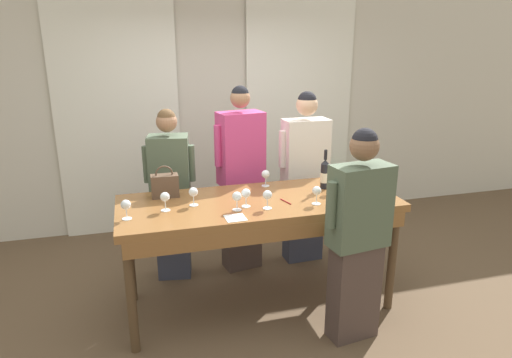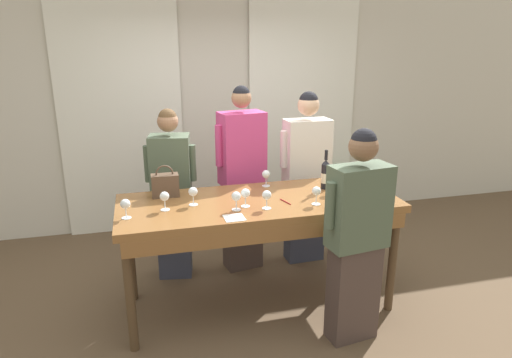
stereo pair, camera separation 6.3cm
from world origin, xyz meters
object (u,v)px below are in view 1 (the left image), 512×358
(guest_pink_top, at_px, (241,180))
(host_pouring, at_px, (358,236))
(wine_glass_back_left, at_px, (246,194))
(wine_glass_center_right, at_px, (342,186))
(wine_glass_front_mid, at_px, (165,198))
(handbag, at_px, (165,185))
(wine_glass_center_left, at_px, (237,197))
(tasting_bar, at_px, (260,211))
(wine_bottle, at_px, (325,174))
(wine_glass_back_mid, at_px, (331,181))
(guest_cream_sweater, at_px, (305,177))
(wine_glass_front_left, at_px, (317,192))
(wine_glass_center_mid, at_px, (266,175))
(guest_olive_jacket, at_px, (171,195))
(wine_glass_front_right, at_px, (126,205))
(potted_plant, at_px, (340,190))
(wine_glass_by_bottle, at_px, (365,190))
(wine_glass_near_host, at_px, (267,196))
(wine_glass_back_right, at_px, (193,193))

(guest_pink_top, bearing_deg, host_pouring, -67.52)
(wine_glass_back_left, distance_m, guest_pink_top, 0.87)
(wine_glass_center_right, bearing_deg, wine_glass_back_left, 179.16)
(wine_glass_back_left, bearing_deg, wine_glass_front_mid, 172.26)
(handbag, distance_m, wine_glass_center_left, 0.68)
(tasting_bar, relative_size, wine_bottle, 6.55)
(wine_glass_back_mid, distance_m, guest_cream_sweater, 0.74)
(wine_glass_front_left, xyz_separation_m, wine_glass_back_mid, (0.22, 0.21, 0.00))
(wine_glass_center_mid, relative_size, guest_olive_jacket, 0.09)
(wine_glass_center_right, xyz_separation_m, wine_glass_back_left, (-0.81, 0.01, 0.00))
(wine_glass_front_right, height_order, guest_pink_top, guest_pink_top)
(wine_glass_back_mid, distance_m, potted_plant, 2.05)
(wine_glass_center_left, relative_size, potted_plant, 0.22)
(handbag, xyz_separation_m, wine_glass_center_left, (0.50, -0.46, 0.00))
(wine_glass_center_mid, xyz_separation_m, guest_pink_top, (-0.13, 0.39, -0.15))
(wine_glass_by_bottle, height_order, host_pouring, host_pouring)
(wine_glass_front_left, distance_m, wine_glass_center_right, 0.27)
(wine_glass_center_right, xyz_separation_m, potted_plant, (0.89, 1.81, -0.71))
(wine_glass_front_right, distance_m, guest_pink_top, 1.38)
(wine_glass_front_left, relative_size, wine_glass_front_right, 1.00)
(wine_glass_back_left, bearing_deg, handbag, 145.45)
(tasting_bar, distance_m, guest_pink_top, 0.74)
(wine_glass_front_mid, bearing_deg, potted_plant, 36.52)
(wine_glass_center_mid, bearing_deg, wine_glass_center_right, -41.80)
(wine_glass_back_left, height_order, potted_plant, wine_glass_back_left)
(wine_glass_front_right, xyz_separation_m, wine_glass_back_mid, (1.68, 0.13, 0.00))
(tasting_bar, height_order, handbag, handbag)
(wine_glass_back_left, bearing_deg, guest_pink_top, 78.85)
(guest_cream_sweater, bearing_deg, wine_glass_center_right, -90.64)
(host_pouring, bearing_deg, handbag, 145.50)
(tasting_bar, bearing_deg, wine_glass_back_left, -143.25)
(wine_glass_front_right, bearing_deg, tasting_bar, 6.45)
(host_pouring, height_order, potted_plant, host_pouring)
(potted_plant, bearing_deg, guest_pink_top, -148.09)
(potted_plant, bearing_deg, tasting_bar, -132.69)
(tasting_bar, height_order, wine_glass_center_left, wine_glass_center_left)
(handbag, relative_size, wine_glass_front_mid, 1.82)
(wine_glass_near_host, distance_m, guest_olive_jacket, 1.16)
(wine_glass_back_right, distance_m, wine_glass_near_host, 0.58)
(wine_glass_front_right, bearing_deg, wine_glass_back_left, 0.79)
(wine_glass_near_host, xyz_separation_m, wine_glass_by_bottle, (0.79, -0.07, 0.00))
(wine_glass_front_right, distance_m, wine_glass_back_mid, 1.68)
(wine_glass_front_mid, height_order, wine_glass_back_mid, same)
(tasting_bar, bearing_deg, guest_olive_jacket, 131.43)
(wine_bottle, distance_m, wine_glass_back_mid, 0.14)
(wine_glass_center_left, distance_m, wine_glass_back_mid, 0.88)
(wine_glass_back_left, bearing_deg, potted_plant, 46.56)
(wine_bottle, bearing_deg, wine_glass_back_right, -174.19)
(guest_pink_top, bearing_deg, wine_bottle, -43.88)
(wine_glass_back_right, xyz_separation_m, guest_cream_sweater, (1.21, 0.70, -0.18))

